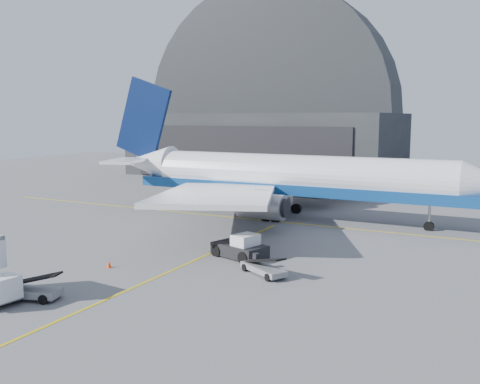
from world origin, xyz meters
The scene contains 8 objects.
ground centered at (0.00, 0.00, 0.00)m, with size 200.00×200.00×0.00m, color #565659.
taxi_lines centered at (0.00, 12.67, 0.01)m, with size 80.00×42.12×0.02m.
hangar centered at (-22.00, 64.95, 9.54)m, with size 50.00×28.30×28.00m.
airliner centered at (-1.23, 22.73, 4.63)m, with size 47.11×45.68×16.53m.
pushback_tug centered at (2.83, 4.81, 0.77)m, with size 4.96×3.72×2.05m.
belt_loader_a centered at (-4.64, -10.24, 0.55)m, with size 4.79×2.72×1.79m.
belt_loader_b centered at (6.42, 1.38, 0.51)m, with size 4.19×3.21×1.64m.
traffic_cone centered at (-4.72, -2.38, 0.25)m, with size 0.37×0.37×0.54m.
Camera 1 is at (22.21, -32.68, 11.31)m, focal length 40.00 mm.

